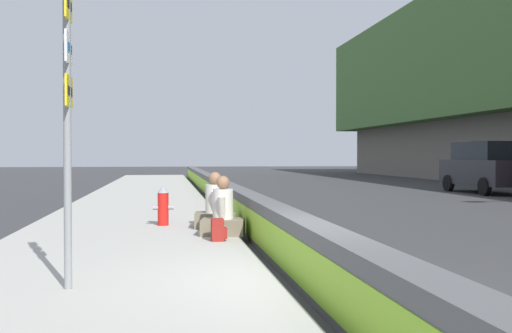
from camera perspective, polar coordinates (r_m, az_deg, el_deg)
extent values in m
plane|color=#353538|center=(7.80, 5.43, -11.52)|extent=(160.00, 160.00, 0.00)
cube|color=#A8A59E|center=(7.60, -14.75, -11.33)|extent=(80.00, 4.40, 0.14)
cube|color=#545456|center=(7.71, 5.44, -8.43)|extent=(76.00, 0.44, 0.85)
cube|color=#8CC62D|center=(7.67, 3.78, -8.81)|extent=(74.48, 0.01, 0.54)
cylinder|color=gray|center=(7.35, -17.36, 2.90)|extent=(0.09, 0.09, 3.60)
cube|color=yellow|center=(7.55, -17.27, 14.37)|extent=(0.44, 0.02, 0.36)
cube|color=black|center=(7.54, -17.16, 14.37)|extent=(0.30, 0.01, 0.10)
cube|color=white|center=(7.45, -17.25, 10.62)|extent=(0.44, 0.02, 0.36)
cube|color=#1956AD|center=(7.44, -17.14, 10.62)|extent=(0.30, 0.01, 0.10)
cube|color=yellow|center=(7.38, -17.23, 6.79)|extent=(0.44, 0.02, 0.36)
cube|color=black|center=(7.38, -17.12, 6.79)|extent=(0.30, 0.01, 0.10)
cylinder|color=red|center=(13.55, -8.75, -4.00)|extent=(0.24, 0.24, 0.72)
cone|color=gray|center=(13.52, -8.75, -2.14)|extent=(0.26, 0.26, 0.16)
cylinder|color=gray|center=(13.55, -8.03, -3.84)|extent=(0.10, 0.12, 0.10)
cylinder|color=gray|center=(13.55, -9.47, -3.85)|extent=(0.10, 0.12, 0.10)
cube|color=#706651|center=(11.88, -3.14, -5.70)|extent=(0.84, 0.94, 0.31)
cylinder|color=beige|center=(11.84, -3.14, -3.55)|extent=(0.40, 0.40, 0.59)
sphere|color=#8E6647|center=(11.81, -3.14, -1.51)|extent=(0.26, 0.26, 0.26)
cylinder|color=beige|center=(12.06, -3.04, -3.74)|extent=(0.32, 0.19, 0.51)
cylinder|color=beige|center=(11.63, -3.24, -3.92)|extent=(0.32, 0.19, 0.51)
cube|color=#706651|center=(13.06, -3.88, -5.06)|extent=(0.81, 0.92, 0.32)
cylinder|color=beige|center=(13.02, -3.89, -3.03)|extent=(0.41, 0.41, 0.61)
sphere|color=#8E6647|center=(12.99, -3.89, -1.11)|extent=(0.27, 0.27, 0.27)
cylinder|color=beige|center=(13.25, -3.87, -3.22)|extent=(0.32, 0.17, 0.53)
cylinder|color=beige|center=(12.80, -3.90, -3.37)|extent=(0.32, 0.17, 0.53)
cube|color=maroon|center=(11.07, -3.66, -5.97)|extent=(0.32, 0.22, 0.40)
cube|color=maroon|center=(11.09, -2.93, -6.26)|extent=(0.22, 0.06, 0.20)
cube|color=#28282D|center=(28.61, 20.76, -0.51)|extent=(4.85, 2.04, 1.10)
cube|color=black|center=(28.51, 20.88, 1.40)|extent=(3.14, 1.80, 0.80)
cylinder|color=black|center=(29.52, 17.69, -1.51)|extent=(0.77, 0.24, 0.76)
cylinder|color=black|center=(30.42, 20.77, -1.45)|extent=(0.77, 0.24, 0.76)
cylinder|color=black|center=(26.84, 20.73, -1.78)|extent=(0.77, 0.24, 0.76)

